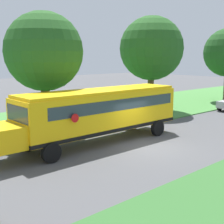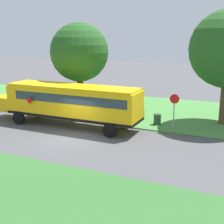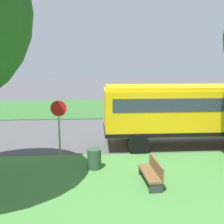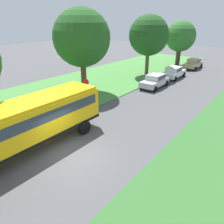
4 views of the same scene
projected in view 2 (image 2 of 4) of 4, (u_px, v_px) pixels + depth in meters
The scene contains 7 objects.
ground_plane at pixel (69, 139), 21.09m from camera, with size 120.00×120.00×0.00m, color #4C4C4F.
grass_verge at pixel (125, 108), 29.91m from camera, with size 12.00×80.00×0.08m, color #47843D.
school_bus at pixel (69, 101), 23.60m from camera, with size 2.84×12.42×3.16m.
oak_tree_beside_bus at pixel (80, 52), 26.67m from camera, with size 5.00×5.00×7.88m.
stop_sign at pixel (174, 108), 22.32m from camera, with size 0.08×0.68×2.74m.
park_bench at pixel (139, 113), 26.21m from camera, with size 1.63×0.60×0.92m.
trash_bin at pixel (157, 120), 24.13m from camera, with size 0.56×0.56×0.90m, color #2D4C33.
Camera 2 is at (17.03, 10.95, 6.82)m, focal length 50.00 mm.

